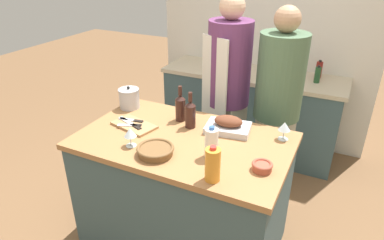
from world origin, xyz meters
name	(u,v)px	position (x,y,z in m)	size (l,w,h in m)	color
ground_plane	(185,239)	(0.00, 0.00, 0.00)	(12.00, 12.00, 0.00)	brown
kitchen_island	(184,193)	(0.00, 0.00, 0.46)	(1.42, 0.87, 0.92)	#3D565B
back_counter	(250,111)	(0.00, 1.60, 0.45)	(1.91, 0.60, 0.89)	#3D565B
back_wall	(266,30)	(0.00, 1.95, 1.27)	(2.41, 0.10, 2.55)	silver
roasting_pan	(228,125)	(0.23, 0.23, 0.96)	(0.33, 0.25, 0.11)	#BCBCC1
wicker_basket	(155,150)	(-0.06, -0.25, 0.95)	(0.23, 0.23, 0.06)	brown
cutting_board	(134,125)	(-0.40, 0.00, 0.93)	(0.35, 0.25, 0.02)	#AD7F51
stock_pot	(129,98)	(-0.62, 0.26, 1.00)	(0.16, 0.16, 0.18)	#B7B7BC
mixing_bowl	(262,166)	(0.58, -0.13, 0.94)	(0.12, 0.12, 0.05)	#A84C38
juice_jug	(213,165)	(0.35, -0.34, 1.02)	(0.09, 0.09, 0.21)	orange
milk_jug	(211,143)	(0.26, -0.12, 1.01)	(0.08, 0.08, 0.21)	white
wine_bottle_green	(180,107)	(-0.15, 0.24, 1.02)	(0.08, 0.08, 0.27)	#381E19
wine_bottle_dark	(190,114)	(-0.03, 0.17, 1.02)	(0.08, 0.08, 0.27)	#381E19
wine_glass_left	(284,127)	(0.60, 0.28, 1.01)	(0.08, 0.08, 0.13)	silver
wine_glass_right	(130,133)	(-0.26, -0.24, 1.01)	(0.08, 0.08, 0.13)	silver
knife_chef	(130,123)	(-0.42, -0.01, 0.94)	(0.25, 0.12, 0.01)	#B7B7BC
knife_paring	(132,120)	(-0.45, 0.04, 0.94)	(0.19, 0.06, 0.01)	#B7B7BC
knife_bread	(130,125)	(-0.41, -0.03, 0.94)	(0.17, 0.10, 0.01)	#B7B7BC
condiment_bottle_tall	(276,66)	(0.21, 1.68, 0.98)	(0.06, 0.06, 0.18)	#B28E2D
condiment_bottle_short	(317,75)	(0.64, 1.59, 0.97)	(0.06, 0.06, 0.17)	#234C28
condiment_bottle_extra	(319,70)	(0.63, 1.75, 0.98)	(0.06, 0.06, 0.18)	maroon
person_cook_aproned	(228,89)	(0.00, 0.84, 0.98)	(0.39, 0.41, 1.77)	beige
person_cook_guest	(277,103)	(0.44, 0.82, 0.94)	(0.38, 0.38, 1.70)	beige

